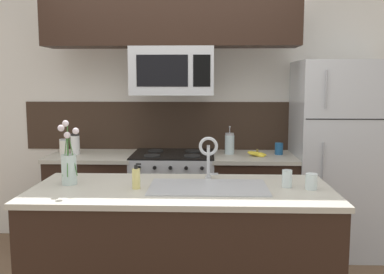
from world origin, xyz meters
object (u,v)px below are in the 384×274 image
object	(u,v)px
refrigerator	(340,158)
spare_glass	(311,181)
banana_bunch	(257,154)
drinking_glass	(287,179)
sink_faucet	(208,152)
dish_soap_bottle	(136,178)
microwave	(173,71)
coffee_tin	(279,149)
storage_jar_medium	(75,144)
french_press	(230,144)
storage_jar_tall	(64,146)
flower_vase	(69,167)
stove_range	(174,201)

from	to	relation	value
refrigerator	spare_glass	size ratio (longest dim) A/B	17.50
banana_bunch	drinking_glass	xyz separation A→B (m)	(0.06, -1.15, 0.03)
sink_faucet	drinking_glass	distance (m)	0.56
sink_faucet	dish_soap_bottle	size ratio (longest dim) A/B	1.85
microwave	coffee_tin	bearing A→B (deg)	4.09
storage_jar_medium	spare_glass	distance (m)	2.29
banana_bunch	spare_glass	xyz separation A→B (m)	(0.20, -1.20, 0.03)
banana_bunch	microwave	bearing A→B (deg)	177.01
french_press	dish_soap_bottle	world-z (taller)	french_press
storage_jar_tall	drinking_glass	xyz separation A→B (m)	(1.88, -1.24, -0.01)
microwave	sink_faucet	xyz separation A→B (m)	(0.33, -1.01, -0.58)
storage_jar_tall	drinking_glass	size ratio (longest dim) A/B	1.24
storage_jar_tall	dish_soap_bottle	world-z (taller)	dish_soap_bottle
storage_jar_tall	spare_glass	size ratio (longest dim) A/B	1.38
banana_bunch	spare_glass	size ratio (longest dim) A/B	1.87
storage_jar_tall	drinking_glass	distance (m)	2.25
refrigerator	storage_jar_medium	bearing A→B (deg)	-179.52
storage_jar_tall	coffee_tin	xyz separation A→B (m)	(2.04, 0.03, -0.01)
coffee_tin	sink_faucet	bearing A→B (deg)	-121.63
storage_jar_tall	banana_bunch	xyz separation A→B (m)	(1.82, -0.09, -0.05)
sink_faucet	spare_glass	size ratio (longest dim) A/B	3.02
french_press	coffee_tin	bearing A→B (deg)	-1.24
french_press	spare_glass	distance (m)	1.40
drinking_glass	flower_vase	size ratio (longest dim) A/B	0.26
coffee_tin	flower_vase	world-z (taller)	flower_vase
stove_range	dish_soap_bottle	xyz separation A→B (m)	(-0.14, -1.29, 0.52)
coffee_tin	spare_glass	xyz separation A→B (m)	(-0.01, -1.32, -0.00)
storage_jar_medium	sink_faucet	distance (m)	1.63
dish_soap_bottle	flower_vase	world-z (taller)	flower_vase
storage_jar_medium	dish_soap_bottle	world-z (taller)	storage_jar_medium
storage_jar_tall	flower_vase	size ratio (longest dim) A/B	0.32
stove_range	spare_glass	bearing A→B (deg)	-52.25
refrigerator	storage_jar_tall	size ratio (longest dim) A/B	12.67
storage_jar_medium	dish_soap_bottle	bearing A→B (deg)	-58.45
spare_glass	flower_vase	size ratio (longest dim) A/B	0.23
french_press	drinking_glass	bearing A→B (deg)	-76.55
banana_bunch	coffee_tin	xyz separation A→B (m)	(0.22, 0.11, 0.03)
storage_jar_tall	sink_faucet	world-z (taller)	sink_faucet
french_press	sink_faucet	xyz separation A→B (m)	(-0.20, -1.09, 0.10)
french_press	coffee_tin	xyz separation A→B (m)	(0.46, -0.01, -0.04)
refrigerator	stove_range	bearing A→B (deg)	-179.26
drinking_glass	coffee_tin	bearing A→B (deg)	82.88
stove_range	sink_faucet	bearing A→B (deg)	-72.47
refrigerator	dish_soap_bottle	xyz separation A→B (m)	(-1.69, -1.31, 0.09)
spare_glass	drinking_glass	bearing A→B (deg)	161.34
sink_faucet	dish_soap_bottle	xyz separation A→B (m)	(-0.46, -0.26, -0.13)
drinking_glass	banana_bunch	bearing A→B (deg)	92.84
stove_range	coffee_tin	xyz separation A→B (m)	(0.99, 0.05, 0.50)
banana_bunch	sink_faucet	distance (m)	1.09
stove_range	storage_jar_medium	world-z (taller)	storage_jar_medium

